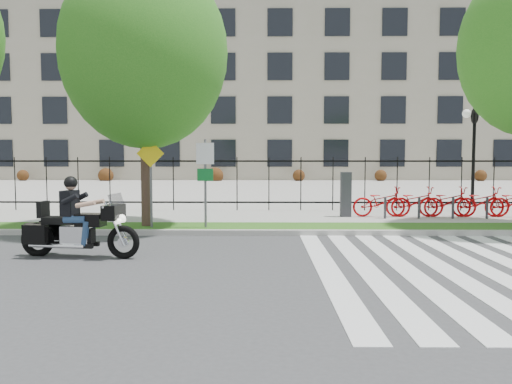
{
  "coord_description": "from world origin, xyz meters",
  "views": [
    {
      "loc": [
        0.94,
        -9.49,
        2.15
      ],
      "look_at": [
        0.79,
        3.0,
        1.27
      ],
      "focal_mm": 35.0,
      "sensor_mm": 36.0,
      "label": 1
    }
  ],
  "objects": [
    {
      "name": "ground",
      "position": [
        0.0,
        0.0,
        0.0
      ],
      "size": [
        120.0,
        120.0,
        0.0
      ],
      "primitive_type": "plane",
      "color": "#37373A",
      "rests_on": "ground"
    },
    {
      "name": "curb",
      "position": [
        0.0,
        4.1,
        0.07
      ],
      "size": [
        60.0,
        0.2,
        0.15
      ],
      "primitive_type": "cube",
      "color": "#A6A39C",
      "rests_on": "ground"
    },
    {
      "name": "grass_verge",
      "position": [
        0.0,
        4.95,
        0.07
      ],
      "size": [
        60.0,
        1.5,
        0.15
      ],
      "primitive_type": "cube",
      "color": "#245816",
      "rests_on": "ground"
    },
    {
      "name": "sidewalk",
      "position": [
        0.0,
        7.45,
        0.07
      ],
      "size": [
        60.0,
        3.5,
        0.15
      ],
      "primitive_type": "cube",
      "color": "gray",
      "rests_on": "ground"
    },
    {
      "name": "plaza",
      "position": [
        0.0,
        25.0,
        0.05
      ],
      "size": [
        80.0,
        34.0,
        0.1
      ],
      "primitive_type": "cube",
      "color": "gray",
      "rests_on": "ground"
    },
    {
      "name": "crosswalk_stripes",
      "position": [
        4.83,
        0.0,
        0.01
      ],
      "size": [
        5.7,
        8.0,
        0.01
      ],
      "primitive_type": null,
      "color": "silver",
      "rests_on": "ground"
    },
    {
      "name": "iron_fence",
      "position": [
        0.0,
        9.2,
        1.15
      ],
      "size": [
        30.0,
        0.06,
        2.0
      ],
      "primitive_type": null,
      "color": "black",
      "rests_on": "sidewalk"
    },
    {
      "name": "office_building",
      "position": [
        0.0,
        44.92,
        9.97
      ],
      "size": [
        60.0,
        21.9,
        20.15
      ],
      "color": "gray",
      "rests_on": "ground"
    },
    {
      "name": "lamp_post_right",
      "position": [
        10.0,
        12.0,
        3.21
      ],
      "size": [
        1.06,
        0.7,
        4.25
      ],
      "color": "black",
      "rests_on": "ground"
    },
    {
      "name": "street_tree_1",
      "position": [
        -2.42,
        4.95,
        5.11
      ],
      "size": [
        4.76,
        4.76,
        7.71
      ],
      "color": "#38281E",
      "rests_on": "grass_verge"
    },
    {
      "name": "bike_share_station",
      "position": [
        8.74,
        7.2,
        0.66
      ],
      "size": [
        10.04,
        0.88,
        1.5
      ],
      "color": "#2D2D33",
      "rests_on": "sidewalk"
    },
    {
      "name": "sign_pole_regulatory",
      "position": [
        -0.67,
        4.58,
        1.74
      ],
      "size": [
        0.5,
        0.09,
        2.5
      ],
      "color": "#59595B",
      "rests_on": "grass_verge"
    },
    {
      "name": "sign_pole_warning",
      "position": [
        -2.21,
        4.58,
        1.74
      ],
      "size": [
        0.78,
        0.09,
        2.49
      ],
      "color": "#59595B",
      "rests_on": "grass_verge"
    },
    {
      "name": "motorcycle_rider",
      "position": [
        -2.99,
        1.05,
        0.7
      ],
      "size": [
        2.71,
        0.97,
        2.1
      ],
      "color": "black",
      "rests_on": "ground"
    }
  ]
}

